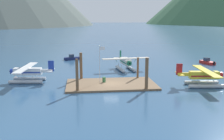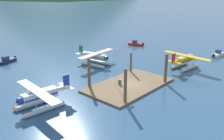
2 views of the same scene
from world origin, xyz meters
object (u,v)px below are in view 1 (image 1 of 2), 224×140
object	(u,v)px
mooring_buoy	(15,78)
seaplane_white_port_fwd	(28,73)
boat_navy_open_north	(72,58)
flagpole	(100,60)
seaplane_cream_bow_right	(126,63)
boat_red_open_east	(207,62)
fuel_drum	(104,80)
seaplane_yellow_stbd_aft	(204,77)

from	to	relation	value
mooring_buoy	seaplane_white_port_fwd	bearing A→B (deg)	-35.91
mooring_buoy	boat_navy_open_north	xyz separation A→B (m)	(9.58, 22.76, 0.17)
mooring_buoy	flagpole	bearing A→B (deg)	-15.93
seaplane_white_port_fwd	boat_navy_open_north	size ratio (longest dim) A/B	2.20
seaplane_white_port_fwd	seaplane_cream_bow_right	distance (m)	20.88
flagpole	mooring_buoy	distance (m)	16.40
seaplane_white_port_fwd	boat_red_open_east	size ratio (longest dim) A/B	2.20
boat_navy_open_north	fuel_drum	bearing A→B (deg)	-77.03
fuel_drum	seaplane_yellow_stbd_aft	xyz separation A→B (m)	(16.33, -3.60, 0.84)
seaplane_yellow_stbd_aft	boat_red_open_east	distance (m)	23.26
seaplane_cream_bow_right	boat_red_open_east	bearing A→B (deg)	14.39
flagpole	seaplane_cream_bow_right	xyz separation A→B (m)	(6.29, 11.15, -2.61)
seaplane_cream_bow_right	boat_red_open_east	world-z (taller)	seaplane_cream_bow_right
seaplane_yellow_stbd_aft	seaplane_cream_bow_right	size ratio (longest dim) A/B	1.00
seaplane_cream_bow_right	mooring_buoy	bearing A→B (deg)	-162.60
seaplane_yellow_stbd_aft	boat_red_open_east	bearing A→B (deg)	62.42
seaplane_white_port_fwd	seaplane_yellow_stbd_aft	size ratio (longest dim) A/B	1.00
boat_red_open_east	seaplane_cream_bow_right	bearing A→B (deg)	-165.61
mooring_buoy	seaplane_yellow_stbd_aft	world-z (taller)	seaplane_yellow_stbd_aft
flagpole	seaplane_white_port_fwd	bearing A→B (deg)	168.96
flagpole	boat_navy_open_north	xyz separation A→B (m)	(-5.74, 27.13, -3.70)
seaplane_white_port_fwd	seaplane_cream_bow_right	world-z (taller)	same
fuel_drum	seaplane_cream_bow_right	distance (m)	12.86
flagpole	fuel_drum	size ratio (longest dim) A/B	7.13
fuel_drum	boat_red_open_east	bearing A→B (deg)	32.10
seaplane_white_port_fwd	boat_red_open_east	distance (m)	42.81
seaplane_yellow_stbd_aft	boat_navy_open_north	distance (m)	38.48
boat_red_open_east	seaplane_yellow_stbd_aft	bearing A→B (deg)	-117.58
mooring_buoy	seaplane_cream_bow_right	xyz separation A→B (m)	(21.61, 6.77, 1.26)
fuel_drum	seaplane_cream_bow_right	world-z (taller)	seaplane_cream_bow_right
fuel_drum	seaplane_cream_bow_right	bearing A→B (deg)	63.65
fuel_drum	seaplane_yellow_stbd_aft	size ratio (longest dim) A/B	0.08
seaplane_white_port_fwd	boat_navy_open_north	xyz separation A→B (m)	(6.97, 24.65, -1.09)
fuel_drum	seaplane_cream_bow_right	size ratio (longest dim) A/B	0.08
mooring_buoy	boat_navy_open_north	world-z (taller)	boat_navy_open_north
boat_navy_open_north	mooring_buoy	bearing A→B (deg)	-112.84
mooring_buoy	seaplane_white_port_fwd	xyz separation A→B (m)	(2.62, -1.90, 1.26)
seaplane_cream_bow_right	boat_red_open_east	distance (m)	22.11
flagpole	seaplane_cream_bow_right	size ratio (longest dim) A/B	0.60
flagpole	mooring_buoy	world-z (taller)	flagpole
mooring_buoy	fuel_drum	bearing A→B (deg)	-16.55
seaplane_yellow_stbd_aft	boat_navy_open_north	xyz separation A→B (m)	(-22.66, 31.09, -1.09)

